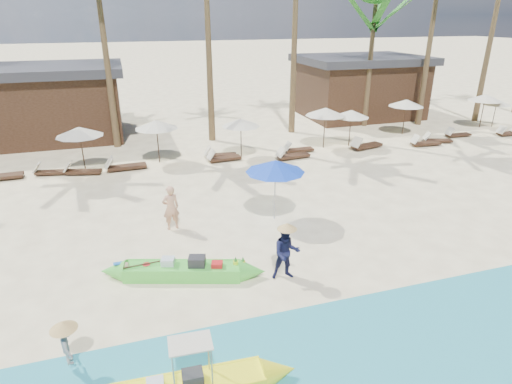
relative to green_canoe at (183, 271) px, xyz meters
name	(u,v)px	position (x,y,z in m)	size (l,w,h in m)	color
ground	(239,265)	(1.70, 0.17, -0.23)	(240.00, 240.00, 0.00)	#FFF0BC
green_canoe	(183,271)	(0.00, 0.00, 0.00)	(5.16, 1.92, 0.67)	green
tourist	(171,208)	(0.08, 3.18, 0.59)	(0.59, 0.39, 1.63)	tan
vendor_green	(286,253)	(2.82, -0.88, 0.59)	(0.79, 0.62, 1.63)	#131636
vendor_yellow	(67,345)	(-2.79, -2.75, 0.43)	(0.61, 0.35, 0.94)	gray
blue_umbrella	(275,166)	(3.80, 2.84, 1.85)	(2.13, 2.13, 2.29)	#99999E
resort_parasol_4	(79,131)	(-3.18, 10.33, 1.78)	(2.17, 2.17, 2.23)	#3D2619
lounger_4_left	(50,171)	(-4.76, 10.45, -0.04)	(1.68, 0.78, 0.55)	#3D2619
lounger_4_right	(81,171)	(-3.35, 10.06, -0.04)	(1.75, 0.89, 0.57)	#3D2619
resort_parasol_5	(156,124)	(0.37, 10.80, 1.76)	(2.14, 2.14, 2.21)	#3D2619
lounger_5_left	(124,166)	(-1.40, 10.10, -0.01)	(1.97, 0.69, 0.66)	#3D2619
resort_parasol_6	(241,123)	(4.63, 10.42, 1.64)	(2.01, 2.01, 2.07)	#3D2619
lounger_6_left	(219,154)	(3.45, 10.64, -0.03)	(1.75, 0.74, 0.58)	#3D2619
lounger_6_right	(222,158)	(3.50, 10.01, -0.03)	(1.79, 0.68, 0.60)	#3D2619
resort_parasol_7	(325,112)	(9.56, 10.68, 1.84)	(2.22, 2.22, 2.29)	#3D2619
lounger_7_left	(291,155)	(7.05, 9.30, -0.02)	(1.86, 0.74, 0.62)	#3D2619
lounger_7_right	(297,149)	(7.78, 10.31, -0.04)	(1.67, 0.51, 0.57)	#3D2619
resort_parasol_8	(351,114)	(11.12, 10.58, 1.65)	(2.02, 2.02, 2.08)	#3D2619
lounger_8_left	(365,145)	(11.69, 9.76, 0.00)	(2.07, 1.05, 0.67)	#3D2619
resort_parasol_9	(406,103)	(15.64, 11.88, 1.76)	(2.14, 2.14, 2.20)	#3D2619
lounger_9_left	(424,143)	(15.25, 9.27, -0.03)	(1.82, 0.70, 0.60)	#3D2619
lounger_9_right	(436,140)	(16.37, 9.63, -0.04)	(1.74, 1.02, 0.57)	#3D2619
resort_parasol_10	(485,98)	(21.69, 11.89, 1.77)	(2.15, 2.15, 2.21)	#3D2619
lounger_10_left	(457,134)	(18.47, 10.32, -0.04)	(1.66, 0.56, 0.56)	#3D2619
lounger_10_right	(508,133)	(21.75, 9.63, -0.03)	(1.70, 0.53, 0.58)	#3D2619
resort_parasol_11	(497,102)	(22.65, 11.80, 1.43)	(1.78, 1.78, 1.84)	#3D2619
palm_6	(375,14)	(14.54, 14.69, 6.82)	(2.08, 2.08, 8.51)	brown
pavilion_west	(31,103)	(-6.30, 17.67, 1.96)	(10.80, 6.60, 4.30)	#3D2619
pavilion_east	(360,86)	(15.70, 17.67, 1.97)	(8.80, 6.60, 4.30)	#3D2619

